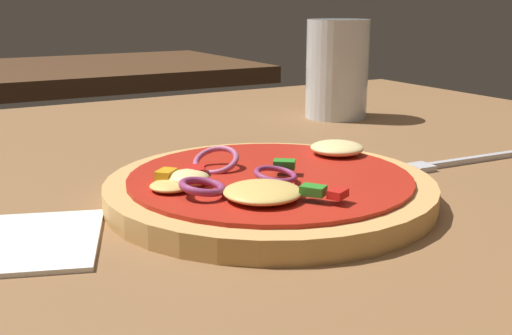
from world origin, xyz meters
TOP-DOWN VIEW (x-y plane):
  - dining_table at (0.00, 0.00)m, footprint 1.16×0.95m
  - pizza at (0.04, -0.03)m, footprint 0.24×0.24m
  - fork at (0.23, -0.02)m, footprint 0.16×0.02m
  - beer_glass at (0.28, 0.22)m, footprint 0.07×0.07m
  - background_table at (0.14, 1.00)m, footprint 0.79×0.49m

SIDE VIEW (x-z plane):
  - dining_table at x=0.00m, z-range 0.00..0.04m
  - background_table at x=0.14m, z-range 0.00..0.04m
  - fork at x=0.23m, z-range 0.04..0.04m
  - pizza at x=0.04m, z-range 0.03..0.06m
  - beer_glass at x=0.28m, z-range 0.03..0.15m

